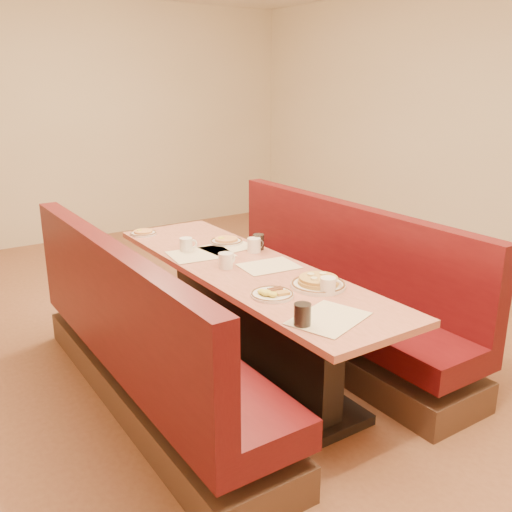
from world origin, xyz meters
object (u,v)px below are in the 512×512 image
soda_tumbler_near (302,315)px  pancake_plate (318,283)px  booth_right (331,299)px  diner_table (247,320)px  booth_left (143,350)px  eggs_plate (272,294)px  coffee_mug_c (254,245)px  coffee_mug_d (187,244)px  coffee_mug_b (226,260)px  soda_tumbler_mid (258,242)px  coffee_mug_a (329,285)px

soda_tumbler_near → pancake_plate: bearing=42.4°
booth_right → pancake_plate: bearing=-137.2°
diner_table → booth_left: size_ratio=1.00×
pancake_plate → eggs_plate: (-0.31, 0.03, -0.01)m
coffee_mug_c → coffee_mug_d: bearing=137.1°
booth_right → coffee_mug_b: bearing=176.6°
soda_tumbler_near → soda_tumbler_mid: (0.55, 1.20, -0.00)m
booth_right → pancake_plate: 0.90m
booth_left → booth_right: same height
eggs_plate → coffee_mug_d: coffee_mug_d is taller
coffee_mug_a → coffee_mug_b: size_ratio=0.94×
coffee_mug_d → soda_tumbler_mid: size_ratio=1.15×
coffee_mug_d → soda_tumbler_mid: bearing=-14.9°
diner_table → coffee_mug_b: 0.45m
booth_right → coffee_mug_c: bearing=154.8°
booth_left → pancake_plate: 1.11m
coffee_mug_d → soda_tumbler_mid: (0.44, -0.24, 0.00)m
coffee_mug_c → soda_tumbler_near: size_ratio=1.12×
booth_right → coffee_mug_a: 1.00m
diner_table → soda_tumbler_near: (-0.27, -0.92, 0.43)m
booth_left → soda_tumbler_near: (0.46, -0.92, 0.45)m
pancake_plate → soda_tumbler_near: soda_tumbler_near is taller
coffee_mug_a → booth_left: bearing=166.5°
coffee_mug_c → coffee_mug_b: bearing=-158.0°
pancake_plate → booth_right: bearing=42.8°
eggs_plate → coffee_mug_d: 1.03m
pancake_plate → coffee_mug_a: coffee_mug_a is taller
coffee_mug_d → soda_tumbler_near: (-0.11, -1.44, 0.01)m
booth_left → eggs_plate: bearing=-42.2°
coffee_mug_b → soda_tumbler_near: soda_tumbler_near is taller
coffee_mug_d → booth_right: bearing=-16.6°
diner_table → coffee_mug_c: 0.54m
coffee_mug_d → eggs_plate: bearing=-76.6°
coffee_mug_a → diner_table: bearing=124.6°
booth_left → coffee_mug_d: (0.57, 0.52, 0.44)m
booth_left → eggs_plate: (0.57, -0.52, 0.40)m
diner_table → soda_tumbler_mid: bearing=44.8°
pancake_plate → eggs_plate: bearing=174.9°
eggs_plate → coffee_mug_b: bearing=85.6°
coffee_mug_a → booth_right: bearing=71.3°
pancake_plate → coffee_mug_a: bearing=-101.4°
eggs_plate → soda_tumbler_near: 0.42m
diner_table → coffee_mug_a: size_ratio=20.49×
diner_table → booth_left: booth_left is taller
booth_right → soda_tumbler_mid: size_ratio=22.87×
booth_left → coffee_mug_d: booth_left is taller
coffee_mug_b → eggs_plate: bearing=-108.4°
pancake_plate → coffee_mug_c: size_ratio=2.44×
booth_left → pancake_plate: size_ratio=7.85×
coffee_mug_b → coffee_mug_c: size_ratio=0.99×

